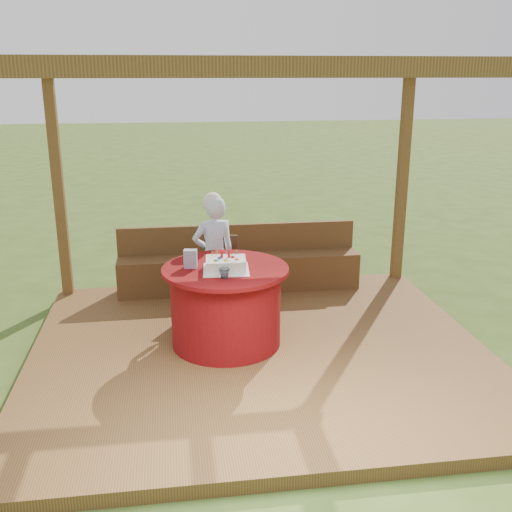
{
  "coord_description": "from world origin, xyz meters",
  "views": [
    {
      "loc": [
        -0.81,
        -5.38,
        2.75
      ],
      "look_at": [
        0.0,
        0.25,
        1.0
      ],
      "focal_mm": 42.0,
      "sensor_mm": 36.0,
      "label": 1
    }
  ],
  "objects_px": {
    "bench": "(239,269)",
    "birthday_cake": "(226,264)",
    "gift_bag": "(190,259)",
    "table": "(226,305)",
    "chair": "(220,269)",
    "drinking_glass": "(224,273)",
    "elderly_woman": "(214,253)"
  },
  "relations": [
    {
      "from": "bench",
      "to": "birthday_cake",
      "type": "distance_m",
      "value": 1.78
    },
    {
      "from": "bench",
      "to": "gift_bag",
      "type": "height_order",
      "value": "gift_bag"
    },
    {
      "from": "table",
      "to": "gift_bag",
      "type": "height_order",
      "value": "gift_bag"
    },
    {
      "from": "bench",
      "to": "table",
      "type": "xyz_separation_m",
      "value": [
        -0.32,
        -1.57,
        0.14
      ]
    },
    {
      "from": "gift_bag",
      "to": "bench",
      "type": "bearing_deg",
      "value": 75.89
    },
    {
      "from": "bench",
      "to": "gift_bag",
      "type": "xyz_separation_m",
      "value": [
        -0.65,
        -1.52,
        0.63
      ]
    },
    {
      "from": "birthday_cake",
      "to": "gift_bag",
      "type": "distance_m",
      "value": 0.36
    },
    {
      "from": "chair",
      "to": "birthday_cake",
      "type": "height_order",
      "value": "birthday_cake"
    },
    {
      "from": "table",
      "to": "gift_bag",
      "type": "xyz_separation_m",
      "value": [
        -0.33,
        0.04,
        0.49
      ]
    },
    {
      "from": "birthday_cake",
      "to": "gift_bag",
      "type": "bearing_deg",
      "value": 159.66
    },
    {
      "from": "birthday_cake",
      "to": "drinking_glass",
      "type": "height_order",
      "value": "birthday_cake"
    },
    {
      "from": "drinking_glass",
      "to": "bench",
      "type": "bearing_deg",
      "value": 79.34
    },
    {
      "from": "drinking_glass",
      "to": "chair",
      "type": "bearing_deg",
      "value": 86.94
    },
    {
      "from": "chair",
      "to": "birthday_cake",
      "type": "xyz_separation_m",
      "value": [
        -0.03,
        -1.09,
        0.41
      ]
    },
    {
      "from": "birthday_cake",
      "to": "drinking_glass",
      "type": "distance_m",
      "value": 0.24
    },
    {
      "from": "chair",
      "to": "birthday_cake",
      "type": "relative_size",
      "value": 1.8
    },
    {
      "from": "table",
      "to": "gift_bag",
      "type": "bearing_deg",
      "value": 172.34
    },
    {
      "from": "gift_bag",
      "to": "drinking_glass",
      "type": "distance_m",
      "value": 0.47
    },
    {
      "from": "birthday_cake",
      "to": "drinking_glass",
      "type": "xyz_separation_m",
      "value": [
        -0.04,
        -0.24,
        -0.01
      ]
    },
    {
      "from": "table",
      "to": "drinking_glass",
      "type": "distance_m",
      "value": 0.55
    },
    {
      "from": "table",
      "to": "drinking_glass",
      "type": "relative_size",
      "value": 12.29
    },
    {
      "from": "bench",
      "to": "elderly_woman",
      "type": "height_order",
      "value": "elderly_woman"
    },
    {
      "from": "bench",
      "to": "birthday_cake",
      "type": "relative_size",
      "value": 6.44
    },
    {
      "from": "chair",
      "to": "birthday_cake",
      "type": "bearing_deg",
      "value": -91.8
    },
    {
      "from": "drinking_glass",
      "to": "birthday_cake",
      "type": "bearing_deg",
      "value": 81.24
    },
    {
      "from": "chair",
      "to": "elderly_woman",
      "type": "xyz_separation_m",
      "value": [
        -0.08,
        -0.15,
        0.24
      ]
    },
    {
      "from": "elderly_woman",
      "to": "drinking_glass",
      "type": "height_order",
      "value": "elderly_woman"
    },
    {
      "from": "elderly_woman",
      "to": "drinking_glass",
      "type": "relative_size",
      "value": 13.67
    },
    {
      "from": "birthday_cake",
      "to": "bench",
      "type": "bearing_deg",
      "value": 79.06
    },
    {
      "from": "table",
      "to": "birthday_cake",
      "type": "height_order",
      "value": "birthday_cake"
    },
    {
      "from": "bench",
      "to": "elderly_woman",
      "type": "relative_size",
      "value": 2.17
    },
    {
      "from": "bench",
      "to": "drinking_glass",
      "type": "bearing_deg",
      "value": -100.66
    }
  ]
}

